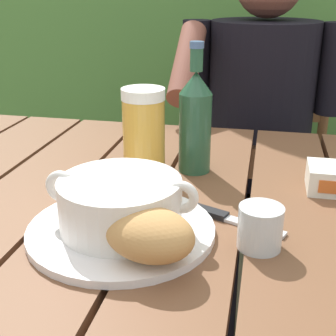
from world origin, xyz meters
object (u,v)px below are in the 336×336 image
soup_bowl (120,202)px  bread_roll (149,234)px  serving_plate (121,230)px  beer_glass (144,133)px  table_knife (225,217)px  beer_bottle (195,120)px  water_glass_small (260,227)px  chair_near_diner (256,165)px  person_eating (258,119)px

soup_bowl → bread_roll: bearing=-49.4°
serving_plate → beer_glass: beer_glass is taller
table_knife → soup_bowl: bearing=-152.9°
soup_bowl → beer_bottle: size_ratio=0.92×
serving_plate → water_glass_small: 0.20m
bread_roll → beer_bottle: 0.35m
chair_near_diner → soup_bowl: (-0.18, -1.01, 0.31)m
beer_glass → beer_bottle: bearing=26.7°
soup_bowl → beer_glass: 0.23m
chair_near_diner → serving_plate: (-0.18, -1.01, 0.27)m
soup_bowl → beer_bottle: bearing=76.1°
chair_near_diner → soup_bowl: bearing=-100.2°
bread_roll → beer_glass: (-0.08, 0.30, 0.04)m
chair_near_diner → water_glass_small: chair_near_diner is taller
beer_glass → water_glass_small: size_ratio=2.70×
beer_bottle → person_eating: bearing=78.3°
table_knife → chair_near_diner: bearing=87.9°
serving_plate → beer_glass: 0.24m
chair_near_diner → soup_bowl: size_ratio=4.05×
beer_glass → water_glass_small: (0.22, -0.22, -0.05)m
serving_plate → bread_roll: 0.10m
serving_plate → water_glass_small: size_ratio=4.43×
soup_bowl → table_knife: (0.15, 0.08, -0.05)m
soup_bowl → person_eating: bearing=77.6°
person_eating → table_knife: bearing=-92.5°
bread_roll → beer_glass: 0.31m
chair_near_diner → bread_roll: chair_near_diner is taller
soup_bowl → beer_glass: (-0.02, 0.23, 0.03)m
chair_near_diner → bread_roll: size_ratio=6.30×
soup_bowl → chair_near_diner: bearing=79.8°
chair_near_diner → beer_bottle: (-0.11, -0.74, 0.37)m
beer_bottle → water_glass_small: beer_bottle is taller
table_knife → beer_glass: bearing=138.5°
beer_bottle → table_knife: size_ratio=1.57×
chair_near_diner → table_knife: bearing=-92.1°
person_eating → water_glass_small: bearing=-88.4°
bread_roll → water_glass_small: bread_roll is taller
soup_bowl → table_knife: bearing=27.1°
soup_bowl → water_glass_small: 0.20m
chair_near_diner → person_eating: person_eating is taller
bread_roll → beer_bottle: size_ratio=0.59×
person_eating → beer_bottle: 0.57m
soup_bowl → bread_roll: size_ratio=1.56×
water_glass_small → serving_plate: bearing=-179.1°
chair_near_diner → water_glass_small: (0.02, -1.01, 0.29)m
beer_bottle → chair_near_diner: bearing=81.2°
bread_roll → serving_plate: bearing=130.6°
chair_near_diner → water_glass_small: size_ratio=14.78×
person_eating → beer_bottle: bearing=-101.7°
serving_plate → beer_glass: size_ratio=1.64×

